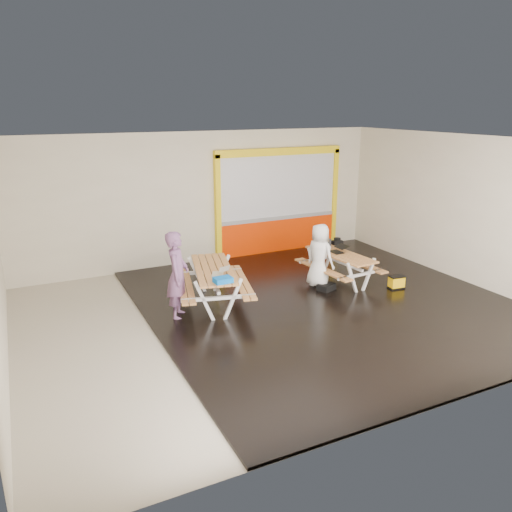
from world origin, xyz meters
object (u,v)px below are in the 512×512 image
person_right (319,256)px  blue_pouch (223,280)px  picnic_table_right (340,261)px  toolbox (322,243)px  laptop_left (220,272)px  backpack (337,247)px  dark_case (326,287)px  person_left (178,275)px  picnic_table_left (214,277)px  laptop_right (338,250)px  fluke_bag (396,282)px

person_right → blue_pouch: size_ratio=4.31×
picnic_table_right → toolbox: toolbox is taller
laptop_left → backpack: laptop_left is taller
blue_pouch → dark_case: size_ratio=0.89×
person_left → backpack: size_ratio=4.03×
person_right → dark_case: (0.03, -0.28, -0.68)m
laptop_left → dark_case: laptop_left is taller
backpack → dark_case: (-0.98, -1.03, -0.58)m
picnic_table_left → person_right: bearing=-1.3°
picnic_table_right → laptop_left: laptop_left is taller
person_left → toolbox: person_left is taller
laptop_right → blue_pouch: blue_pouch is taller
blue_pouch → toolbox: (3.33, 1.62, -0.05)m
person_right → fluke_bag: person_right is taller
laptop_left → blue_pouch: laptop_left is taller
person_right → fluke_bag: 1.90m
picnic_table_right → fluke_bag: 1.39m
person_left → dark_case: (3.49, -0.09, -0.78)m
toolbox → person_right: bearing=-126.5°
person_left → dark_case: 3.58m
person_left → blue_pouch: size_ratio=5.19×
laptop_right → person_right: bearing=-166.2°
dark_case → fluke_bag: (1.52, -0.62, 0.07)m
person_right → toolbox: size_ratio=3.53×
picnic_table_left → laptop_right: laptop_right is taller
dark_case → laptop_left: bearing=-177.6°
picnic_table_left → dark_case: 2.71m
fluke_bag → blue_pouch: bearing=179.3°
person_right → blue_pouch: bearing=87.2°
person_right → blue_pouch: 2.89m
picnic_table_left → fluke_bag: size_ratio=6.61×
toolbox → picnic_table_left: bearing=-167.4°
laptop_left → toolbox: size_ratio=1.09×
blue_pouch → toolbox: 3.70m
picnic_table_right → backpack: size_ratio=4.50×
laptop_right → backpack: (0.38, 0.59, -0.12)m
blue_pouch → fluke_bag: (4.31, -0.05, -0.72)m
dark_case → backpack: bearing=46.5°
picnic_table_right → backpack: backpack is taller
picnic_table_left → blue_pouch: 0.95m
laptop_right → picnic_table_left: bearing=-178.3°
picnic_table_left → laptop_left: size_ratio=5.34×
person_left → backpack: bearing=-50.1°
fluke_bag → person_left: bearing=172.0°
person_left → person_right: (3.46, 0.19, -0.10)m
toolbox → fluke_bag: (0.99, -1.67, -0.66)m
toolbox → backpack: 0.47m
dark_case → fluke_bag: bearing=-22.2°
picnic_table_right → laptop_right: size_ratio=5.23×
laptop_left → laptop_right: 3.31m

